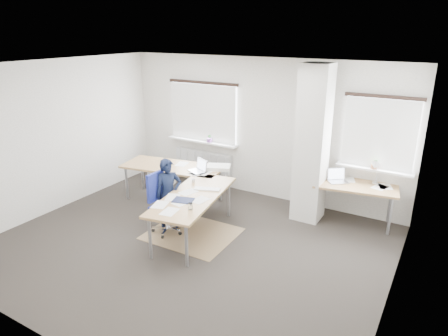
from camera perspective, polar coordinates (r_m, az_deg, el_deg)
The scene contains 8 objects.
ground at distance 6.58m, azimuth -5.09°, elevation -10.89°, with size 6.00×6.00×0.00m, color #292521.
room_shell at distance 6.17m, azimuth -1.73°, elevation 4.68°, with size 6.04×5.04×2.82m.
floor_mat at distance 6.90m, azimuth -4.57°, elevation -9.33°, with size 1.43×1.21×0.01m, color olive.
white_crate at distance 9.04m, azimuth -8.85°, elevation -1.32°, with size 0.52×0.36×0.31m, color white.
desk_main at distance 7.27m, azimuth -5.64°, elevation -1.86°, with size 2.82×2.63×0.96m.
desk_side at distance 7.35m, azimuth 18.30°, elevation -2.60°, with size 1.49×0.92×1.22m.
task_chair at distance 6.91m, azimuth -8.33°, elevation -6.77°, with size 0.56×0.55×1.04m.
person at distance 6.89m, azimuth -7.90°, elevation -3.74°, with size 0.46×0.30×1.25m, color black.
Camera 1 is at (3.37, -4.59, 3.30)m, focal length 32.00 mm.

